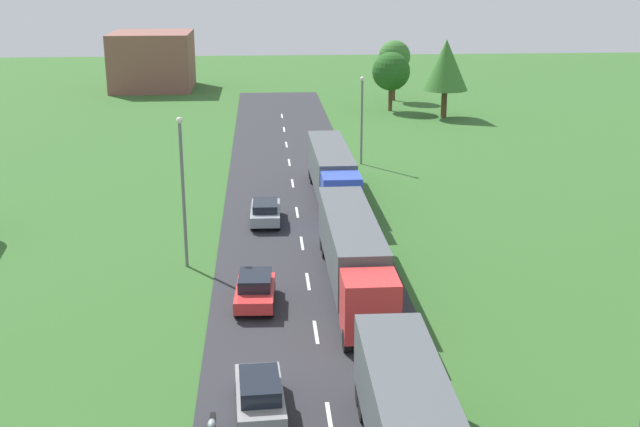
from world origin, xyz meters
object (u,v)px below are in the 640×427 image
tree_lime (446,65)px  lamppost_third (362,115)px  truck_second (353,252)px  truck_third (332,171)px  lamppost_second (183,185)px  tree_birch (391,72)px  car_fourth (265,211)px  distant_building (153,61)px  car_third (255,290)px  tree_elm (394,57)px  car_second (260,395)px

tree_lime → lamppost_third: bearing=-119.5°
truck_second → truck_third: bearing=88.8°
truck_second → lamppost_third: 27.39m
lamppost_second → tree_birch: 51.96m
car_fourth → tree_lime: 41.72m
car_fourth → distant_building: bearing=103.6°
car_third → car_fourth: size_ratio=0.91×
truck_third → lamppost_second: bearing=-126.9°
lamppost_third → tree_lime: 23.82m
lamppost_third → tree_birch: bearing=75.6°
truck_second → tree_elm: (11.86, 59.63, 3.25)m
car_fourth → lamppost_third: bearing=62.4°
car_third → truck_third: bearing=73.3°
tree_birch → tree_lime: size_ratio=0.79×
truck_second → tree_lime: tree_lime is taller
car_second → lamppost_second: lamppost_second is taller
car_fourth → tree_elm: 51.11m
lamppost_third → tree_birch: size_ratio=1.10×
car_fourth → car_second: bearing=-91.0°
tree_lime → lamppost_second: bearing=-119.1°
lamppost_third → car_fourth: bearing=-117.6°
tree_elm → tree_lime: (3.64, -11.90, 0.35)m
car_third → tree_lime: (20.53, 49.36, 4.86)m
truck_second → truck_third: truck_third is taller
lamppost_second → truck_third: bearing=53.1°
tree_birch → lamppost_third: bearing=-104.4°
lamppost_second → tree_lime: (24.36, 43.70, 1.02)m
tree_elm → distant_building: (-30.84, 12.00, -1.59)m
tree_lime → car_fourth: bearing=-118.7°
truck_second → car_third: (-5.02, -1.62, -1.26)m
car_fourth → lamppost_second: lamppost_second is taller
truck_third → lamppost_third: (3.44, 10.78, 1.99)m
tree_elm → tree_birch: bearing=-102.1°
car_fourth → tree_lime: size_ratio=0.53×
truck_second → lamppost_third: size_ratio=1.98×
car_fourth → lamppost_third: size_ratio=0.61×
car_third → tree_birch: bearing=74.2°
distant_building → tree_elm: bearing=-21.3°
car_fourth → tree_elm: tree_elm is taller
car_third → distant_building: size_ratio=0.36×
truck_second → tree_elm: 60.89m
distant_building → lamppost_second: bearing=-81.5°
truck_second → lamppost_third: (3.79, 27.05, 2.04)m
lamppost_third → distant_building: distant_building is taller
tree_lime → tree_birch: bearing=138.5°
tree_birch → truck_third: bearing=-105.4°
car_second → tree_birch: tree_birch is taller
tree_birch → distant_building: size_ratio=0.59×
car_third → lamppost_third: size_ratio=0.55×
tree_birch → tree_elm: (1.57, 7.29, 0.87)m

